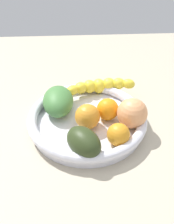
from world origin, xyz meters
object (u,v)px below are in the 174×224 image
Objects in this scene: fruit_bowl at (87,120)px; orange_mid_left at (108,109)px; orange_front at (118,135)px; mango_green at (58,101)px; avocado_dark at (84,142)px; banana_draped_left at (100,86)px; orange_mid_right at (87,116)px; peach_blush at (132,113)px.

fruit_bowl is 5.38× the size of orange_mid_left.
orange_front is 19.39cm from mango_green.
orange_front is (-6.74, 8.38, 2.23)cm from fruit_bowl.
fruit_bowl is 3.25× the size of avocado_dark.
orange_mid_left is (-5.37, -1.05, 2.37)cm from fruit_bowl.
orange_mid_right reaches higher than banana_draped_left.
orange_mid_right is 0.53× the size of mango_green.
orange_mid_right is (0.08, 1.94, 2.66)cm from fruit_bowl.
orange_mid_right reaches higher than orange_front.
orange_mid_right is 11.07cm from peach_blush.
orange_front reaches higher than banana_draped_left.
orange_mid_left is 0.61× the size of avocado_dark.
banana_draped_left is 20.91cm from orange_front.
orange_mid_right is at bearing -98.27° from avocado_dark.
orange_mid_right reaches higher than orange_mid_left.
mango_green is at bearing -33.89° from fruit_bowl.
banana_draped_left is 3.66× the size of orange_mid_left.
mango_green is (7.34, -4.93, 2.66)cm from fruit_bowl.
mango_green is (12.71, -3.89, 0.29)cm from orange_mid_left.
orange_front is 0.95× the size of orange_mid_left.
peach_blush is at bearing 150.45° from orange_mid_left.
orange_front is at bearing -164.31° from avocado_dark.
orange_front is 0.71× the size of peach_blush.
orange_front is 0.58× the size of avocado_dark.
peach_blush is at bearing 179.01° from orange_mid_right.
orange_front is at bearing 136.58° from orange_mid_right.
orange_mid_left is (1.37, -9.43, 0.14)cm from orange_front.
orange_front is 8.40cm from avocado_dark.
mango_green is (11.68, 7.46, 0.45)cm from banana_draped_left.
fruit_bowl is at bearing 11.04° from orange_mid_left.
fruit_bowl is 13.31cm from banana_draped_left.
orange_mid_left is at bearing 163.00° from mango_green.
avocado_dark is at bearing 82.82° from fruit_bowl.
orange_front reaches higher than fruit_bowl.
orange_mid_left is at bearing -151.25° from orange_mid_right.
banana_draped_left is 1.76× the size of mango_green.
mango_green is at bearing -43.40° from orange_front.
peach_blush reaches higher than fruit_bowl.
orange_front is 7.63cm from peach_blush.
fruit_bowl is 11.04cm from avocado_dark.
orange_mid_right is at bearing 136.61° from mango_green.
mango_green is at bearing -21.09° from peach_blush.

